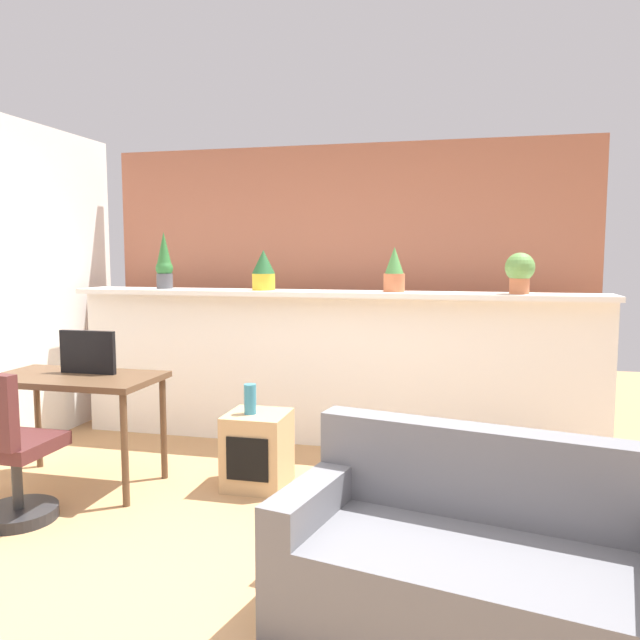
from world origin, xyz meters
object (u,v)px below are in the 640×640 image
at_px(potted_plant_3, 520,271).
at_px(couch, 475,568).
at_px(desk, 76,388).
at_px(potted_plant_2, 394,271).
at_px(tv_monitor, 88,352).
at_px(side_cube_shelf, 257,450).
at_px(vase_on_shelf, 250,399).
at_px(potted_plant_1, 264,270).
at_px(potted_plant_0, 164,263).
at_px(office_chair, 8,458).

bearing_deg(potted_plant_3, couch, -97.51).
xyz_separation_m(desk, couch, (2.58, -1.09, -0.38)).
height_order(potted_plant_2, potted_plant_3, potted_plant_2).
height_order(potted_plant_2, tv_monitor, potted_plant_2).
distance_m(desk, side_cube_shelf, 1.28).
xyz_separation_m(potted_plant_3, vase_on_shelf, (-1.75, -1.00, -0.83)).
height_order(potted_plant_1, potted_plant_2, potted_plant_2).
bearing_deg(tv_monitor, potted_plant_2, 32.13).
relative_size(potted_plant_2, vase_on_shelf, 1.76).
xyz_separation_m(potted_plant_0, couch, (2.57, -2.36, -1.19)).
bearing_deg(desk, vase_on_shelf, 11.44).
height_order(potted_plant_1, side_cube_shelf, potted_plant_1).
height_order(tv_monitor, vase_on_shelf, tv_monitor).
bearing_deg(potted_plant_0, side_cube_shelf, -40.94).
height_order(potted_plant_0, couch, potted_plant_0).
xyz_separation_m(potted_plant_0, desk, (-0.01, -1.27, -0.81)).
relative_size(potted_plant_3, side_cube_shelf, 0.61).
bearing_deg(potted_plant_1, potted_plant_0, 178.84).
distance_m(tv_monitor, couch, 2.86).
bearing_deg(couch, tv_monitor, 155.16).
distance_m(desk, couch, 2.83).
distance_m(tv_monitor, vase_on_shelf, 1.15).
bearing_deg(potted_plant_2, vase_on_shelf, -127.88).
xyz_separation_m(tv_monitor, office_chair, (-0.06, -0.71, -0.51)).
distance_m(vase_on_shelf, couch, 1.98).
height_order(potted_plant_1, potted_plant_3, potted_plant_1).
xyz_separation_m(potted_plant_0, potted_plant_1, (0.89, -0.02, -0.06)).
height_order(potted_plant_0, potted_plant_2, potted_plant_0).
distance_m(potted_plant_0, office_chair, 2.19).
distance_m(desk, vase_on_shelf, 1.17).
xyz_separation_m(potted_plant_0, potted_plant_3, (2.88, -0.04, -0.05)).
relative_size(potted_plant_1, potted_plant_3, 1.07).
height_order(potted_plant_1, couch, potted_plant_1).
bearing_deg(couch, potted_plant_2, 104.71).
distance_m(potted_plant_1, desk, 1.72).
height_order(side_cube_shelf, couch, couch).
bearing_deg(office_chair, potted_plant_0, 89.24).
xyz_separation_m(vase_on_shelf, couch, (1.44, -1.33, -0.32)).
height_order(desk, vase_on_shelf, desk).
distance_m(potted_plant_0, tv_monitor, 1.32).
relative_size(tv_monitor, couch, 0.24).
relative_size(desk, couch, 0.65).
bearing_deg(potted_plant_0, desk, -90.43).
relative_size(potted_plant_1, office_chair, 0.36).
height_order(desk, office_chair, office_chair).
relative_size(potted_plant_0, office_chair, 0.53).
bearing_deg(potted_plant_2, potted_plant_0, -179.62).
xyz_separation_m(potted_plant_1, tv_monitor, (-0.85, -1.17, -0.53)).
bearing_deg(potted_plant_1, tv_monitor, -126.10).
bearing_deg(side_cube_shelf, potted_plant_1, 105.75).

